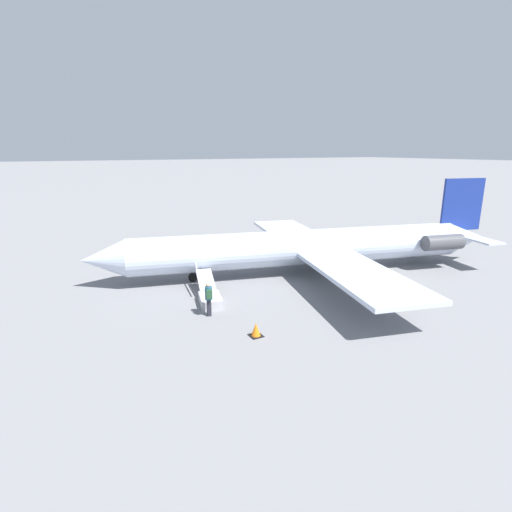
# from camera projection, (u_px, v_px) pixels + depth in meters

# --- Properties ---
(ground_plane) EXTENTS (600.00, 600.00, 0.00)m
(ground_plane) POSITION_uv_depth(u_px,v_px,m) (302.00, 273.00, 26.60)
(ground_plane) COLOR slate
(airplane_main) EXTENTS (27.30, 21.14, 6.04)m
(airplane_main) POSITION_uv_depth(u_px,v_px,m) (314.00, 246.00, 26.33)
(airplane_main) COLOR silver
(airplane_main) RESTS_ON ground
(boarding_stairs) EXTENTS (2.01, 4.14, 1.57)m
(boarding_stairs) POSITION_uv_depth(u_px,v_px,m) (209.00, 296.00, 21.49)
(boarding_stairs) COLOR #B2B2B7
(boarding_stairs) RESTS_ON ground
(passenger) EXTENTS (0.41, 0.56, 1.74)m
(passenger) POSITION_uv_depth(u_px,v_px,m) (209.00, 297.00, 19.58)
(passenger) COLOR #23232D
(passenger) RESTS_ON ground
(traffic_cone_near_stairs) EXTENTS (0.56, 0.56, 0.62)m
(traffic_cone_near_stairs) POSITION_uv_depth(u_px,v_px,m) (256.00, 330.00, 17.59)
(traffic_cone_near_stairs) COLOR black
(traffic_cone_near_stairs) RESTS_ON ground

